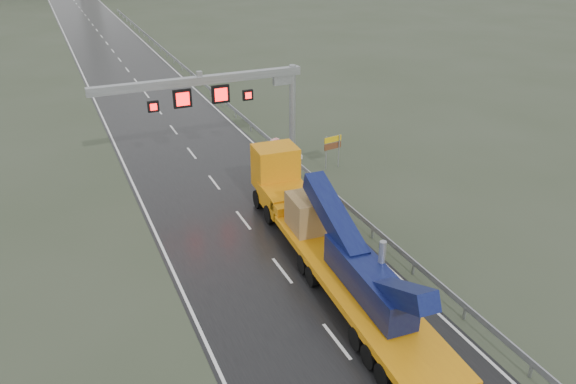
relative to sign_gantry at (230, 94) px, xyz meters
name	(u,v)px	position (x,y,z in m)	size (l,w,h in m)	color
ground	(316,315)	(-2.10, -17.99, -5.61)	(400.00, 400.00, 0.00)	#313A28
road	(147,95)	(-2.10, 22.01, -5.60)	(11.00, 200.00, 0.02)	black
guardrail	(232,108)	(4.00, 12.01, -4.91)	(0.20, 140.00, 1.40)	#92949A
sign_gantry	(230,94)	(0.00, 0.00, 0.00)	(14.90, 1.20, 7.42)	#A8A8A4
heavy_haul_truck	(321,229)	(0.24, -13.74, -3.78)	(4.07, 20.24, 4.72)	#C5720A
exit_sign_pair	(333,146)	(6.68, -2.99, -3.85)	(1.46, 0.28, 2.52)	gray
striped_barrier	(275,146)	(3.95, 1.48, -5.04)	(0.67, 0.36, 1.14)	red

